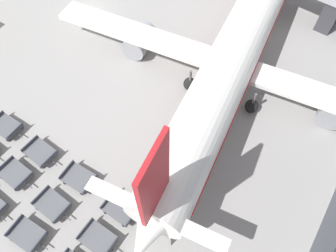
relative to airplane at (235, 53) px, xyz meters
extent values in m
plane|color=gray|center=(-17.68, -0.24, -3.23)|extent=(500.00, 500.00, 0.00)
cube|color=#38383D|center=(5.23, 11.97, -1.51)|extent=(1.74, 2.65, 3.43)
cylinder|color=white|center=(-0.08, 0.53, 0.19)|extent=(9.19, 34.41, 4.18)
cone|color=white|center=(2.45, -16.37, 0.19)|extent=(4.67, 5.55, 3.97)
cube|color=red|center=(2.33, -15.59, 5.49)|extent=(0.74, 3.14, 6.42)
cube|color=white|center=(2.37, -15.87, 0.81)|extent=(9.89, 2.45, 0.24)
cube|color=white|center=(0.12, -0.82, -0.75)|extent=(35.17, 7.68, 0.44)
cylinder|color=gray|center=(9.44, 0.97, -1.98)|extent=(2.85, 3.59, 2.39)
cylinder|color=gray|center=(-9.31, -1.83, -1.98)|extent=(2.85, 3.59, 2.39)
cube|color=red|center=(-0.08, 0.53, -0.54)|extent=(8.76, 31.04, 0.75)
sphere|color=black|center=(-1.64, 11.00, -2.63)|extent=(1.21, 1.21, 1.21)
cylinder|color=#56565B|center=(3.38, -2.41, -1.74)|extent=(0.24, 0.24, 1.77)
sphere|color=black|center=(3.38, -2.41, -2.63)|extent=(1.21, 1.21, 1.21)
cylinder|color=#56565B|center=(-2.53, -3.29, -1.74)|extent=(0.24, 0.24, 1.77)
sphere|color=black|center=(-2.53, -3.29, -2.63)|extent=(1.21, 1.21, 1.21)
cube|color=#333338|center=(-7.49, -21.55, -2.80)|extent=(0.70, 0.09, 0.06)
sphere|color=black|center=(-8.17, -20.76, -3.05)|extent=(0.36, 0.36, 0.36)
cube|color=#515459|center=(-5.07, -21.38, -2.68)|extent=(2.52, 1.89, 0.10)
cube|color=#2D333D|center=(-3.89, -21.34, -2.47)|extent=(0.15, 1.79, 0.32)
cube|color=#2D333D|center=(-6.26, -21.43, -2.47)|extent=(0.15, 1.79, 0.32)
cube|color=#333338|center=(-3.50, -21.32, -2.80)|extent=(0.70, 0.09, 0.06)
sphere|color=black|center=(-4.18, -22.11, -3.05)|extent=(0.36, 0.36, 0.36)
sphere|color=black|center=(-4.25, -20.59, -3.05)|extent=(0.36, 0.36, 0.36)
sphere|color=black|center=(-5.90, -22.18, -3.05)|extent=(0.36, 0.36, 0.36)
sphere|color=black|center=(-5.96, -20.66, -3.05)|extent=(0.36, 0.36, 0.36)
cube|color=#515459|center=(-9.34, -18.58, -2.68)|extent=(2.54, 1.92, 0.10)
cube|color=#2D333D|center=(-8.15, -18.64, -2.47)|extent=(0.17, 1.79, 0.32)
cube|color=#2D333D|center=(-10.52, -18.52, -2.47)|extent=(0.17, 1.79, 0.32)
cube|color=#333338|center=(-7.76, -18.66, -2.80)|extent=(0.70, 0.10, 0.06)
sphere|color=black|center=(-8.52, -19.39, -3.05)|extent=(0.36, 0.36, 0.36)
sphere|color=black|center=(-8.44, -17.87, -3.05)|extent=(0.36, 0.36, 0.36)
sphere|color=black|center=(-10.23, -19.30, -3.05)|extent=(0.36, 0.36, 0.36)
sphere|color=black|center=(-10.15, -17.78, -3.05)|extent=(0.36, 0.36, 0.36)
cube|color=#515459|center=(-5.14, -18.80, -2.68)|extent=(2.53, 1.91, 0.10)
cube|color=#2D333D|center=(-3.95, -18.86, -2.47)|extent=(0.16, 1.79, 0.32)
cube|color=#2D333D|center=(-6.32, -18.74, -2.47)|extent=(0.16, 1.79, 0.32)
cube|color=#333338|center=(-3.56, -18.87, -2.80)|extent=(0.70, 0.09, 0.06)
sphere|color=black|center=(-4.32, -19.60, -3.05)|extent=(0.36, 0.36, 0.36)
sphere|color=black|center=(-4.25, -18.08, -3.05)|extent=(0.36, 0.36, 0.36)
sphere|color=black|center=(-6.03, -19.52, -3.05)|extent=(0.36, 0.36, 0.36)
sphere|color=black|center=(-5.96, -18.00, -3.05)|extent=(0.36, 0.36, 0.36)
cube|color=#515459|center=(-0.67, -18.80, -2.68)|extent=(2.47, 1.81, 0.10)
cube|color=#2D333D|center=(0.51, -18.81, -2.47)|extent=(0.09, 1.79, 0.32)
cube|color=#2D333D|center=(-1.86, -18.79, -2.47)|extent=(0.09, 1.79, 0.32)
cube|color=#333338|center=(0.90, -18.82, -2.80)|extent=(0.70, 0.07, 0.06)
sphere|color=black|center=(0.19, -18.05, -3.05)|extent=(0.36, 0.36, 0.36)
sphere|color=black|center=(-1.54, -19.56, -3.05)|extent=(0.36, 0.36, 0.36)
sphere|color=black|center=(-1.52, -18.04, -3.05)|extent=(0.36, 0.36, 0.36)
cube|color=#515459|center=(-13.31, -15.94, -2.68)|extent=(2.48, 1.83, 0.10)
cube|color=#2D333D|center=(-12.12, -15.92, -2.47)|extent=(0.10, 1.79, 0.32)
cube|color=#333338|center=(-11.73, -15.92, -2.80)|extent=(0.70, 0.07, 0.06)
sphere|color=black|center=(-12.44, -16.69, -3.05)|extent=(0.36, 0.36, 0.36)
sphere|color=black|center=(-12.46, -15.16, -3.05)|extent=(0.36, 0.36, 0.36)
sphere|color=black|center=(-14.18, -15.19, -3.05)|extent=(0.36, 0.36, 0.36)
cube|color=#515459|center=(-9.06, -16.11, -2.68)|extent=(2.53, 1.91, 0.10)
cube|color=#2D333D|center=(-7.87, -16.17, -2.47)|extent=(0.16, 1.79, 0.32)
cube|color=#2D333D|center=(-10.24, -16.06, -2.47)|extent=(0.16, 1.79, 0.32)
cube|color=#333338|center=(-7.48, -16.19, -2.80)|extent=(0.70, 0.09, 0.06)
sphere|color=black|center=(-8.24, -16.92, -3.05)|extent=(0.36, 0.36, 0.36)
sphere|color=black|center=(-8.17, -15.39, -3.05)|extent=(0.36, 0.36, 0.36)
sphere|color=black|center=(-9.95, -16.83, -3.05)|extent=(0.36, 0.36, 0.36)
sphere|color=black|center=(-9.88, -15.31, -3.05)|extent=(0.36, 0.36, 0.36)
cube|color=#515459|center=(-4.91, -16.07, -2.68)|extent=(2.54, 1.91, 0.10)
cube|color=#2D333D|center=(-3.72, -16.01, -2.47)|extent=(0.17, 1.79, 0.32)
cube|color=#2D333D|center=(-6.09, -16.12, -2.47)|extent=(0.17, 1.79, 0.32)
cube|color=#333338|center=(-3.33, -15.99, -2.80)|extent=(0.70, 0.09, 0.06)
sphere|color=black|center=(-4.01, -16.78, -3.05)|extent=(0.36, 0.36, 0.36)
sphere|color=black|center=(-4.09, -15.26, -3.05)|extent=(0.36, 0.36, 0.36)
sphere|color=black|center=(-5.73, -16.87, -3.05)|extent=(0.36, 0.36, 0.36)
sphere|color=black|center=(-5.80, -15.35, -3.05)|extent=(0.36, 0.36, 0.36)
cube|color=#515459|center=(-0.68, -16.16, -2.68)|extent=(2.46, 1.80, 0.10)
cube|color=#2D333D|center=(0.51, -16.17, -2.47)|extent=(0.08, 1.79, 0.32)
cube|color=#2D333D|center=(-1.86, -16.16, -2.47)|extent=(0.08, 1.79, 0.32)
cube|color=#333338|center=(0.90, -16.17, -2.80)|extent=(0.70, 0.06, 0.06)
sphere|color=black|center=(0.18, -16.93, -3.05)|extent=(0.36, 0.36, 0.36)
sphere|color=black|center=(0.18, -15.40, -3.05)|extent=(0.36, 0.36, 0.36)
sphere|color=black|center=(-1.54, -16.92, -3.05)|extent=(0.36, 0.36, 0.36)
sphere|color=black|center=(-1.54, -15.40, -3.05)|extent=(0.36, 0.36, 0.36)
cube|color=yellow|center=(0.71, -8.01, -3.23)|extent=(5.51, 34.91, 0.01)
camera|label=1|loc=(6.40, -20.44, 21.33)|focal=35.00mm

